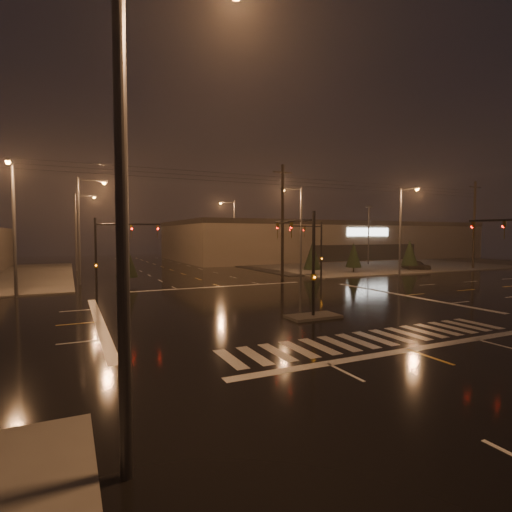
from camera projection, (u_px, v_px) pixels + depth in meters
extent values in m
plane|color=black|center=(279.00, 306.00, 26.10)|extent=(140.00, 140.00, 0.00)
cube|color=#4B4743|center=(352.00, 263.00, 65.98)|extent=(36.00, 36.00, 0.12)
cube|color=#4B4743|center=(313.00, 316.00, 22.49)|extent=(3.00, 1.60, 0.15)
cube|color=beige|center=(375.00, 338.00, 17.97)|extent=(15.00, 2.60, 0.01)
cube|color=beige|center=(409.00, 350.00, 16.17)|extent=(16.00, 0.50, 0.01)
cube|color=beige|center=(221.00, 287.00, 36.04)|extent=(16.00, 0.50, 0.01)
cube|color=black|center=(384.00, 263.00, 66.30)|extent=(50.00, 24.00, 0.08)
cube|color=#6E644E|center=(322.00, 241.00, 82.38)|extent=(60.00, 28.00, 7.00)
cube|color=black|center=(322.00, 225.00, 82.20)|extent=(60.20, 28.20, 0.80)
cube|color=white|center=(368.00, 232.00, 69.55)|extent=(9.00, 0.20, 1.40)
cube|color=black|center=(368.00, 253.00, 69.79)|extent=(22.00, 0.15, 2.80)
cylinder|color=black|center=(314.00, 265.00, 22.33)|extent=(0.18, 0.18, 6.00)
cylinder|color=black|center=(293.00, 221.00, 24.24)|extent=(0.12, 4.50, 0.12)
imported|color=#594707|center=(277.00, 223.00, 26.07)|extent=(0.16, 0.20, 1.00)
cube|color=#594707|center=(313.00, 277.00, 22.37)|extent=(0.25, 0.18, 0.35)
cylinder|color=black|center=(321.00, 252.00, 39.90)|extent=(0.18, 0.18, 6.00)
cylinder|color=black|center=(306.00, 226.00, 38.00)|extent=(4.74, 1.82, 0.12)
imported|color=#594707|center=(291.00, 226.00, 36.41)|extent=(0.24, 0.22, 1.00)
cube|color=#594707|center=(321.00, 259.00, 39.94)|extent=(0.25, 0.18, 0.35)
cylinder|color=black|center=(96.00, 256.00, 30.96)|extent=(0.18, 0.18, 6.00)
cylinder|color=black|center=(128.00, 224.00, 31.06)|extent=(4.74, 1.82, 0.12)
imported|color=#594707|center=(158.00, 225.00, 31.27)|extent=(0.24, 0.22, 1.00)
cube|color=#594707|center=(96.00, 265.00, 31.00)|extent=(0.25, 0.18, 0.35)
cylinder|color=black|center=(508.00, 220.00, 22.21)|extent=(1.48, 3.80, 0.12)
imported|color=#594707|center=(473.00, 222.00, 23.48)|extent=(0.22, 0.24, 1.00)
cylinder|color=#38383A|center=(122.00, 217.00, 7.40)|extent=(0.24, 0.24, 10.00)
cylinder|color=#38383A|center=(79.00, 231.00, 37.20)|extent=(0.24, 0.24, 10.00)
cylinder|color=#38383A|center=(92.00, 180.00, 37.46)|extent=(2.40, 0.14, 0.14)
cube|color=#38383A|center=(104.00, 182.00, 37.94)|extent=(0.70, 0.30, 0.18)
sphere|color=orange|center=(104.00, 183.00, 37.94)|extent=(0.32, 0.32, 0.32)
cylinder|color=#38383A|center=(76.00, 232.00, 51.66)|extent=(0.24, 0.24, 10.00)
cylinder|color=#38383A|center=(85.00, 196.00, 51.92)|extent=(2.40, 0.14, 0.14)
cube|color=#38383A|center=(94.00, 196.00, 52.39)|extent=(0.70, 0.30, 0.18)
sphere|color=orange|center=(94.00, 197.00, 52.39)|extent=(0.32, 0.32, 0.32)
cylinder|color=#38383A|center=(301.00, 232.00, 45.19)|extent=(0.24, 0.24, 10.00)
cylinder|color=#38383A|center=(292.00, 189.00, 44.43)|extent=(2.40, 0.14, 0.14)
cube|color=#38383A|center=(283.00, 189.00, 43.96)|extent=(0.70, 0.30, 0.18)
sphere|color=orange|center=(283.00, 190.00, 43.97)|extent=(0.32, 0.32, 0.32)
cylinder|color=#38383A|center=(234.00, 233.00, 63.26)|extent=(0.24, 0.24, 10.00)
cylinder|color=#38383A|center=(227.00, 202.00, 62.50)|extent=(2.40, 0.14, 0.14)
cube|color=#38383A|center=(221.00, 202.00, 62.03)|extent=(0.70, 0.30, 0.18)
sphere|color=orange|center=(221.00, 203.00, 62.04)|extent=(0.32, 0.32, 0.32)
cylinder|color=#38383A|center=(14.00, 230.00, 29.42)|extent=(0.24, 0.24, 10.00)
cylinder|color=#38383A|center=(10.00, 162.00, 28.08)|extent=(0.14, 2.40, 0.14)
cube|color=#38383A|center=(8.00, 160.00, 27.09)|extent=(0.30, 0.70, 0.18)
sphere|color=orange|center=(8.00, 162.00, 27.10)|extent=(0.32, 0.32, 0.32)
cylinder|color=#38383A|center=(400.00, 232.00, 45.60)|extent=(0.24, 0.24, 10.00)
cylinder|color=#38383A|center=(409.00, 189.00, 44.26)|extent=(0.14, 2.40, 0.14)
cube|color=#38383A|center=(417.00, 188.00, 43.27)|extent=(0.30, 0.70, 0.18)
sphere|color=orange|center=(417.00, 189.00, 43.28)|extent=(0.32, 0.32, 0.32)
cylinder|color=black|center=(283.00, 222.00, 41.84)|extent=(0.32, 0.32, 12.00)
cube|color=black|center=(283.00, 172.00, 41.57)|extent=(2.20, 0.12, 0.12)
cylinder|color=black|center=(474.00, 225.00, 54.62)|extent=(0.32, 0.32, 12.00)
cube|color=black|center=(475.00, 187.00, 54.35)|extent=(2.20, 0.12, 0.12)
cylinder|color=black|center=(312.00, 272.00, 46.11)|extent=(0.18, 0.18, 0.70)
cone|color=black|center=(312.00, 255.00, 46.01)|extent=(2.07, 2.07, 3.23)
cylinder|color=black|center=(353.00, 270.00, 49.16)|extent=(0.18, 0.18, 0.70)
cone|color=black|center=(354.00, 255.00, 49.07)|extent=(1.95, 1.95, 3.04)
cylinder|color=black|center=(409.00, 268.00, 52.27)|extent=(0.18, 0.18, 0.70)
cone|color=black|center=(410.00, 253.00, 52.17)|extent=(2.13, 2.13, 3.34)
cylinder|color=black|center=(127.00, 281.00, 37.63)|extent=(0.18, 0.18, 0.70)
cone|color=black|center=(127.00, 260.00, 37.52)|extent=(2.06, 2.06, 3.22)
imported|color=black|center=(416.00, 265.00, 53.29)|extent=(1.97, 4.03, 1.32)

